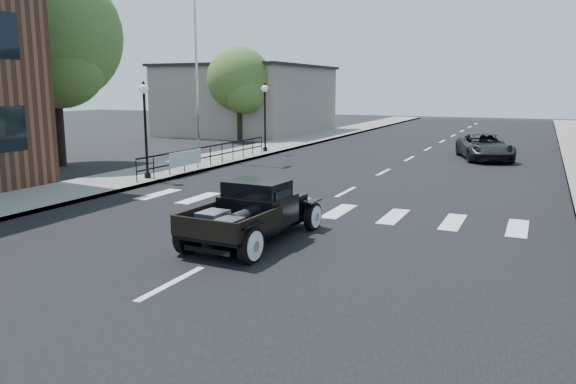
% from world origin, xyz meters
% --- Properties ---
extents(ground, '(120.00, 120.00, 0.00)m').
position_xyz_m(ground, '(0.00, 0.00, 0.00)').
color(ground, black).
rests_on(ground, ground).
extents(road, '(14.00, 80.00, 0.02)m').
position_xyz_m(road, '(0.00, 15.00, 0.01)').
color(road, black).
rests_on(road, ground).
extents(road_markings, '(12.00, 60.00, 0.06)m').
position_xyz_m(road_markings, '(0.00, 10.00, 0.00)').
color(road_markings, silver).
rests_on(road_markings, ground).
extents(sidewalk_left, '(3.00, 80.00, 0.15)m').
position_xyz_m(sidewalk_left, '(-8.50, 15.00, 0.07)').
color(sidewalk_left, gray).
rests_on(sidewalk_left, ground).
extents(low_building_left, '(10.00, 12.00, 5.00)m').
position_xyz_m(low_building_left, '(-15.00, 28.00, 2.50)').
color(low_building_left, gray).
rests_on(low_building_left, ground).
extents(railing, '(0.08, 10.00, 1.00)m').
position_xyz_m(railing, '(-7.30, 10.00, 0.65)').
color(railing, black).
rests_on(railing, sidewalk_left).
extents(banner, '(0.04, 2.20, 0.60)m').
position_xyz_m(banner, '(-7.22, 8.00, 0.45)').
color(banner, silver).
rests_on(banner, sidewalk_left).
extents(lamp_post_b, '(0.36, 0.36, 3.65)m').
position_xyz_m(lamp_post_b, '(-7.60, 6.00, 1.97)').
color(lamp_post_b, black).
rests_on(lamp_post_b, sidewalk_left).
extents(lamp_post_c, '(0.36, 0.36, 3.65)m').
position_xyz_m(lamp_post_c, '(-7.60, 16.00, 1.97)').
color(lamp_post_c, black).
rests_on(lamp_post_c, sidewalk_left).
extents(flagpole, '(0.12, 0.12, 10.91)m').
position_xyz_m(flagpole, '(-9.20, 12.00, 5.61)').
color(flagpole, silver).
rests_on(flagpole, sidewalk_left).
extents(big_tree_near, '(6.00, 6.00, 8.81)m').
position_xyz_m(big_tree_near, '(-14.00, 8.00, 4.40)').
color(big_tree_near, '#46632A').
rests_on(big_tree_near, ground).
extents(big_tree_far, '(4.23, 4.23, 6.22)m').
position_xyz_m(big_tree_far, '(-12.50, 22.00, 3.11)').
color(big_tree_far, '#46632A').
rests_on(big_tree_far, ground).
extents(hotrod_pickup, '(2.17, 4.29, 1.46)m').
position_xyz_m(hotrod_pickup, '(0.03, 0.16, 0.73)').
color(hotrod_pickup, black).
rests_on(hotrod_pickup, ground).
extents(second_car, '(3.45, 5.05, 1.28)m').
position_xyz_m(second_car, '(3.46, 18.21, 0.64)').
color(second_car, black).
rests_on(second_car, ground).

